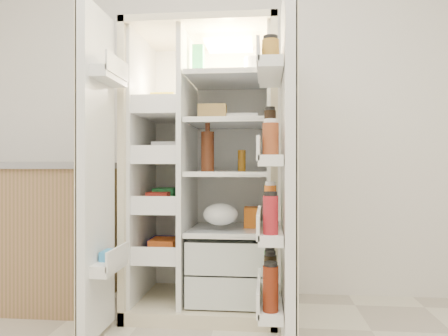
# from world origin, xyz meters

# --- Properties ---
(wall_back) EXTENTS (4.00, 0.02, 2.70)m
(wall_back) POSITION_xyz_m (0.00, 2.00, 1.35)
(wall_back) COLOR white
(wall_back) RESTS_ON floor
(refrigerator) EXTENTS (0.92, 0.70, 1.80)m
(refrigerator) POSITION_xyz_m (-0.08, 1.65, 0.74)
(refrigerator) COLOR beige
(refrigerator) RESTS_ON floor
(freezer_door) EXTENTS (0.15, 0.40, 1.72)m
(freezer_door) POSITION_xyz_m (-0.60, 1.05, 0.89)
(freezer_door) COLOR white
(freezer_door) RESTS_ON floor
(fridge_door) EXTENTS (0.17, 0.58, 1.72)m
(fridge_door) POSITION_xyz_m (0.38, 0.96, 0.87)
(fridge_door) COLOR white
(fridge_door) RESTS_ON floor
(kitchen_counter) EXTENTS (1.31, 0.70, 0.95)m
(kitchen_counter) POSITION_xyz_m (-1.44, 1.64, 0.48)
(kitchen_counter) COLOR #9C6F4E
(kitchen_counter) RESTS_ON floor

